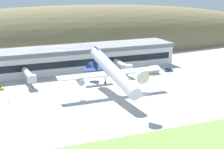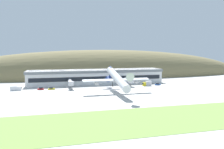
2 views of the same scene
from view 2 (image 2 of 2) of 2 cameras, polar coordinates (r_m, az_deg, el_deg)
ground_plane at (r=129.01m, az=5.97°, el=-5.06°), size 377.52×377.52×0.00m
grass_strip_foreground at (r=88.02m, az=16.64°, el=-10.57°), size 339.76×31.33×0.08m
hill_backdrop at (r=219.18m, az=-1.96°, el=-0.43°), size 312.99×60.44×52.56m
terminal_building at (r=170.10m, az=-4.04°, el=-0.28°), size 103.73×18.20×10.69m
jetway_0 at (r=150.38m, az=-10.82°, el=-2.00°), size 3.38×16.69×5.43m
jetway_1 at (r=158.95m, az=4.35°, el=-1.48°), size 3.38×15.40×5.43m
cargo_airplane at (r=129.41m, az=1.28°, el=-1.05°), size 40.71×47.97×12.90m
service_car_0 at (r=149.08m, az=-18.12°, el=-3.57°), size 4.06×2.20×1.56m
service_car_1 at (r=148.03m, az=-15.56°, el=-3.58°), size 4.39×1.76×1.40m
service_car_2 at (r=164.47m, az=11.85°, el=-2.53°), size 4.11×2.19×1.43m
fuel_truck at (r=152.39m, az=-23.88°, el=-3.31°), size 6.68×2.32×2.86m
box_truck at (r=160.05m, az=9.16°, el=-2.36°), size 6.24×2.55×3.38m
traffic_cone_0 at (r=158.56m, az=17.41°, el=-3.11°), size 0.52×0.52×0.58m
traffic_cone_1 at (r=131.77m, az=-14.96°, el=-4.88°), size 0.52×0.52×0.58m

